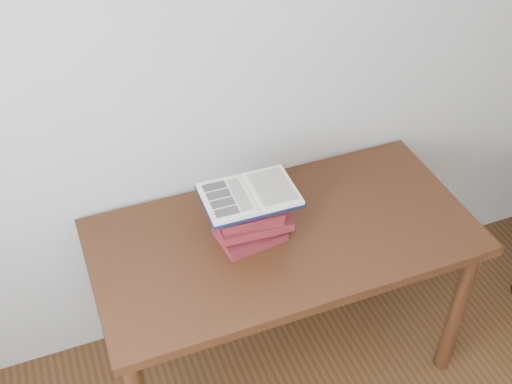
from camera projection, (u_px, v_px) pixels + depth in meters
name	position (u px, v px, depth m)	size (l,w,h in m)	color
desk	(283.00, 253.00, 2.36)	(1.38, 0.69, 0.74)	#421E10
book_stack	(250.00, 216.00, 2.23)	(0.27, 0.21, 0.18)	maroon
open_book	(249.00, 195.00, 2.16)	(0.33, 0.23, 0.03)	black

